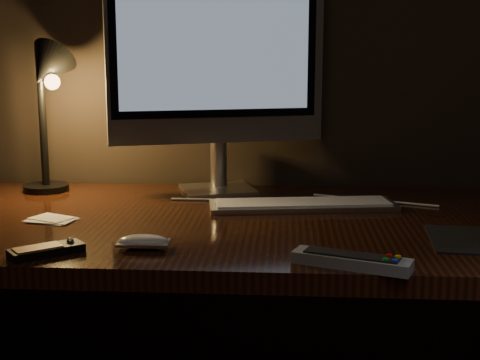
# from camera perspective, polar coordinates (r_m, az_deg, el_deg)

# --- Properties ---
(desk) EXTENTS (1.60, 0.75, 0.75)m
(desk) POSITION_cam_1_polar(r_m,az_deg,el_deg) (1.59, -1.62, -7.10)
(desk) COLOR black
(desk) RESTS_ON ground
(monitor) EXTENTS (0.55, 0.22, 0.59)m
(monitor) POSITION_cam_1_polar(r_m,az_deg,el_deg) (1.73, -2.00, 10.44)
(monitor) COLOR silver
(monitor) RESTS_ON desk
(keyboard) EXTENTS (0.45, 0.19, 0.02)m
(keyboard) POSITION_cam_1_polar(r_m,az_deg,el_deg) (1.58, 5.37, -2.09)
(keyboard) COLOR silver
(keyboard) RESTS_ON desk
(mouse) EXTENTS (0.10, 0.05, 0.02)m
(mouse) POSITION_cam_1_polar(r_m,az_deg,el_deg) (1.26, -8.25, -5.40)
(mouse) COLOR white
(mouse) RESTS_ON desk
(media_remote) EXTENTS (0.13, 0.12, 0.02)m
(media_remote) POSITION_cam_1_polar(r_m,az_deg,el_deg) (1.26, -16.19, -5.77)
(media_remote) COLOR black
(media_remote) RESTS_ON desk
(tv_remote) EXTENTS (0.21, 0.12, 0.03)m
(tv_remote) POSITION_cam_1_polar(r_m,az_deg,el_deg) (1.16, 9.50, -6.78)
(tv_remote) COLOR gray
(tv_remote) RESTS_ON desk
(papers) EXTENTS (0.12, 0.10, 0.01)m
(papers) POSITION_cam_1_polar(r_m,az_deg,el_deg) (1.52, -15.80, -3.25)
(papers) COLOR white
(papers) RESTS_ON desk
(desk_lamp) EXTENTS (0.18, 0.20, 0.40)m
(desk_lamp) POSITION_cam_1_polar(r_m,az_deg,el_deg) (1.77, -16.21, 7.38)
(desk_lamp) COLOR black
(desk_lamp) RESTS_ON desk
(cable) EXTENTS (0.63, 0.15, 0.01)m
(cable) POSITION_cam_1_polar(r_m,az_deg,el_deg) (1.64, 5.67, -1.82)
(cable) COLOR white
(cable) RESTS_ON desk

